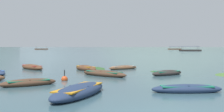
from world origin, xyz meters
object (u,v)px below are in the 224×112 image
rowboat_6 (123,68)px  rowboat_1 (86,68)px  rowboat_3 (29,83)px  mooring_buoy (65,79)px  ferry_0 (174,49)px  ferry_1 (41,49)px  rowboat_9 (32,67)px  ferry_2 (190,50)px  rowboat_5 (104,74)px  rowboat_12 (79,91)px  rowboat_2 (187,89)px  rowboat_7 (167,73)px

rowboat_6 → rowboat_1: bearing=-166.4°
rowboat_1 → rowboat_3: 9.65m
rowboat_1 → mooring_buoy: bearing=-102.2°
ferry_0 → ferry_1: (-95.77, 11.64, 0.00)m
rowboat_9 → ferry_2: bearing=58.2°
rowboat_3 → ferry_2: ferry_2 is taller
rowboat_1 → ferry_0: 169.85m
rowboat_3 → rowboat_5: 6.40m
rowboat_6 → mooring_buoy: mooring_buoy is taller
rowboat_6 → rowboat_5: bearing=-113.5°
rowboat_12 → ferry_1: bearing=98.8°
rowboat_3 → ferry_0: (70.82, 164.93, 0.30)m
rowboat_2 → ferry_1: size_ratio=0.37×
rowboat_2 → ferry_1: (-33.03, 179.77, 0.29)m
rowboat_7 → ferry_1: bearing=101.4°
rowboat_7 → mooring_buoy: mooring_buoy is taller
rowboat_6 → ferry_0: ferry_0 is taller
rowboat_7 → ferry_0: (61.15, 160.67, 0.29)m
rowboat_7 → ferry_0: bearing=69.2°
rowboat_2 → rowboat_3: rowboat_2 is taller
rowboat_5 → mooring_buoy: size_ratio=4.71×
rowboat_2 → ferry_1: ferry_1 is taller
rowboat_2 → rowboat_7: rowboat_2 is taller
rowboat_9 → ferry_1: bearing=98.0°
ferry_0 → rowboat_1: bearing=-113.4°
rowboat_5 → ferry_2: bearing=62.9°
rowboat_3 → ferry_2: (55.48, 103.51, 0.30)m
rowboat_5 → ferry_2: 111.42m
rowboat_3 → ferry_0: ferry_0 is taller
rowboat_1 → ferry_1: (-28.39, 167.56, 0.26)m
rowboat_3 → rowboat_9: size_ratio=0.85×
rowboat_7 → ferry_1: (-34.62, 172.31, 0.29)m
rowboat_9 → rowboat_1: bearing=-20.5°
rowboat_5 → ferry_0: size_ratio=0.41×
rowboat_12 → rowboat_1: bearing=87.4°
ferry_0 → mooring_buoy: ferry_0 is taller
rowboat_2 → rowboat_3: 8.69m
rowboat_6 → mooring_buoy: 9.56m
ferry_1 → ferry_2: size_ratio=0.93×
rowboat_12 → ferry_0: size_ratio=0.49×
ferry_2 → mooring_buoy: ferry_2 is taller
rowboat_5 → rowboat_2: bearing=-65.9°
rowboat_2 → rowboat_5: bearing=114.1°
rowboat_9 → ferry_2: ferry_2 is taller
rowboat_1 → ferry_2: size_ratio=0.35×
ferry_2 → rowboat_9: bearing=-121.8°
rowboat_7 → rowboat_9: 13.28m
rowboat_5 → mooring_buoy: (-2.81, -2.41, -0.07)m
rowboat_1 → rowboat_5: size_ratio=0.93×
rowboat_2 → rowboat_6: (-0.93, 13.10, -0.01)m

